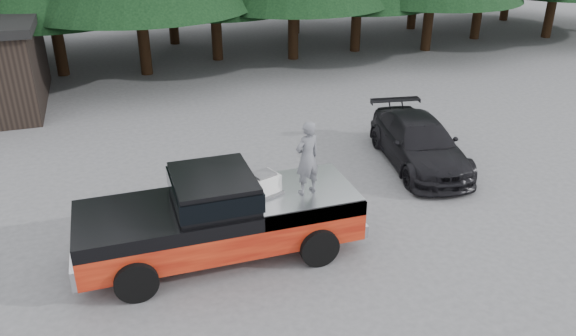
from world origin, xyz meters
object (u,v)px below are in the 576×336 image
object	(u,v)px
parked_car	(419,143)
man_on_bed	(307,158)
pickup_truck	(221,228)
air_compressor	(263,185)

from	to	relation	value
parked_car	man_on_bed	bearing A→B (deg)	-137.77
man_on_bed	pickup_truck	bearing A→B (deg)	-24.95
pickup_truck	parked_car	size ratio (longest dim) A/B	1.30
pickup_truck	parked_car	distance (m)	6.95
parked_car	pickup_truck	bearing A→B (deg)	-147.81
pickup_truck	man_on_bed	distance (m)	2.37
man_on_bed	parked_car	distance (m)	5.62
pickup_truck	air_compressor	size ratio (longest dim) A/B	10.03
man_on_bed	air_compressor	bearing A→B (deg)	-32.27
air_compressor	man_on_bed	size ratio (longest dim) A/B	0.38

